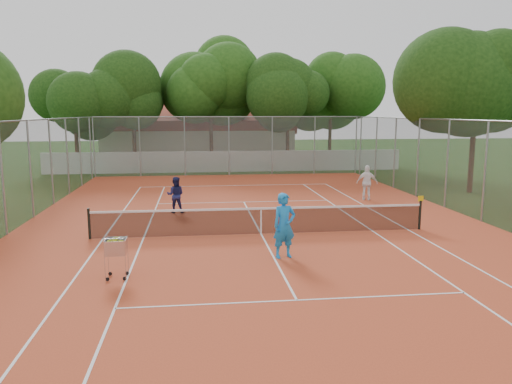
{
  "coord_description": "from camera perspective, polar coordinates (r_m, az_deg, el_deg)",
  "views": [
    {
      "loc": [
        -2.26,
        -17.21,
        4.35
      ],
      "look_at": [
        0.0,
        1.5,
        1.3
      ],
      "focal_mm": 35.0,
      "sensor_mm": 36.0,
      "label": 1
    }
  ],
  "objects": [
    {
      "name": "court_lines",
      "position": [
        17.89,
        0.58,
        -4.8
      ],
      "size": [
        10.98,
        23.78,
        0.01
      ],
      "primitive_type": "cube",
      "color": "white",
      "rests_on": "court_pad"
    },
    {
      "name": "clubhouse",
      "position": [
        46.26,
        -6.6,
        6.46
      ],
      "size": [
        16.4,
        9.0,
        4.4
      ],
      "primitive_type": "cube",
      "color": "beige",
      "rests_on": "ground"
    },
    {
      "name": "ball_hopper",
      "position": [
        13.59,
        -15.66,
        -7.16
      ],
      "size": [
        0.73,
        0.73,
        1.16
      ],
      "primitive_type": "cube",
      "rotation": [
        0.0,
        0.0,
        0.39
      ],
      "color": "silver",
      "rests_on": "court_pad"
    },
    {
      "name": "player_near",
      "position": [
        14.89,
        3.25,
        -3.84
      ],
      "size": [
        0.81,
        0.64,
        1.95
      ],
      "primitive_type": "imported",
      "rotation": [
        0.0,
        0.0,
        0.27
      ],
      "color": "#1984DA",
      "rests_on": "court_pad"
    },
    {
      "name": "boundary_wall",
      "position": [
        36.46,
        -3.3,
        3.5
      ],
      "size": [
        26.0,
        0.3,
        1.5
      ],
      "primitive_type": "cube",
      "color": "white",
      "rests_on": "ground"
    },
    {
      "name": "ground",
      "position": [
        17.9,
        0.58,
        -4.88
      ],
      "size": [
        120.0,
        120.0,
        0.0
      ],
      "primitive_type": "plane",
      "color": "#18360E",
      "rests_on": "ground"
    },
    {
      "name": "perimeter_fence",
      "position": [
        17.52,
        0.59,
        1.48
      ],
      "size": [
        18.0,
        34.0,
        4.0
      ],
      "primitive_type": "cube",
      "color": "slate",
      "rests_on": "ground"
    },
    {
      "name": "court_pad",
      "position": [
        17.89,
        0.58,
        -4.84
      ],
      "size": [
        18.0,
        34.0,
        0.02
      ],
      "primitive_type": "cube",
      "color": "#BD4624",
      "rests_on": "ground"
    },
    {
      "name": "player_far_right",
      "position": [
        25.16,
        12.58,
        1.05
      ],
      "size": [
        1.09,
        0.76,
        1.72
      ],
      "primitive_type": "imported",
      "rotation": [
        0.0,
        0.0,
        2.76
      ],
      "color": "white",
      "rests_on": "court_pad"
    },
    {
      "name": "player_far_left",
      "position": [
        21.75,
        -9.18,
        -0.32
      ],
      "size": [
        0.82,
        0.67,
        1.56
      ],
      "primitive_type": "imported",
      "rotation": [
        0.0,
        0.0,
        3.04
      ],
      "color": "navy",
      "rests_on": "court_pad"
    },
    {
      "name": "tropical_trees",
      "position": [
        39.28,
        -3.64,
        10.12
      ],
      "size": [
        29.0,
        19.0,
        10.0
      ],
      "primitive_type": "cube",
      "color": "black",
      "rests_on": "ground"
    },
    {
      "name": "tennis_net",
      "position": [
        17.78,
        0.58,
        -3.28
      ],
      "size": [
        11.88,
        0.1,
        0.98
      ],
      "primitive_type": "cube",
      "color": "black",
      "rests_on": "court_pad"
    }
  ]
}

